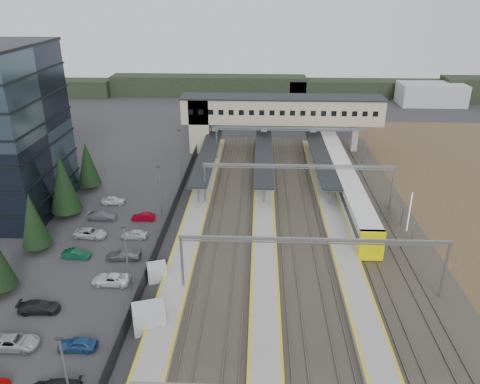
{
  "coord_description": "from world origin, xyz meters",
  "views": [
    {
      "loc": [
        6.14,
        -50.84,
        31.14
      ],
      "look_at": [
        3.46,
        10.82,
        4.0
      ],
      "focal_mm": 35.0,
      "sensor_mm": 36.0,
      "label": 1
    }
  ],
  "objects_px": {
    "footbridge": "(268,112)",
    "billboard": "(410,212)",
    "train": "(344,181)",
    "relay_cabin_near": "(149,317)",
    "relay_cabin_far": "(157,272)"
  },
  "relations": [
    {
      "from": "footbridge",
      "to": "train",
      "type": "xyz_separation_m",
      "value": [
        12.3,
        -21.83,
        -5.72
      ]
    },
    {
      "from": "footbridge",
      "to": "relay_cabin_far",
      "type": "bearing_deg",
      "value": -105.37
    },
    {
      "from": "relay_cabin_far",
      "to": "footbridge",
      "type": "relative_size",
      "value": 0.06
    },
    {
      "from": "relay_cabin_near",
      "to": "relay_cabin_far",
      "type": "bearing_deg",
      "value": 96.72
    },
    {
      "from": "billboard",
      "to": "relay_cabin_near",
      "type": "bearing_deg",
      "value": -146.5
    },
    {
      "from": "relay_cabin_far",
      "to": "billboard",
      "type": "relative_size",
      "value": 0.46
    },
    {
      "from": "train",
      "to": "billboard",
      "type": "xyz_separation_m",
      "value": [
        6.41,
        -13.89,
        1.26
      ]
    },
    {
      "from": "relay_cabin_near",
      "to": "relay_cabin_far",
      "type": "xyz_separation_m",
      "value": [
        -0.99,
        8.43,
        -0.31
      ]
    },
    {
      "from": "relay_cabin_far",
      "to": "footbridge",
      "type": "distance_m",
      "value": 49.96
    },
    {
      "from": "footbridge",
      "to": "billboard",
      "type": "distance_m",
      "value": 40.57
    },
    {
      "from": "train",
      "to": "relay_cabin_far",
      "type": "bearing_deg",
      "value": -134.49
    },
    {
      "from": "relay_cabin_far",
      "to": "footbridge",
      "type": "xyz_separation_m",
      "value": [
        13.11,
        47.7,
        6.94
      ]
    },
    {
      "from": "relay_cabin_near",
      "to": "relay_cabin_far",
      "type": "relative_size",
      "value": 1.4
    },
    {
      "from": "train",
      "to": "billboard",
      "type": "bearing_deg",
      "value": -65.23
    },
    {
      "from": "relay_cabin_near",
      "to": "billboard",
      "type": "xyz_separation_m",
      "value": [
        30.83,
        20.4,
        2.16
      ]
    }
  ]
}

